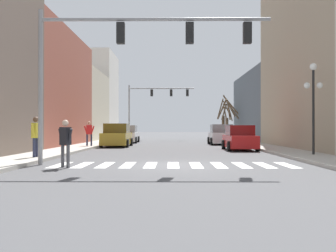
{
  "coord_description": "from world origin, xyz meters",
  "views": [
    {
      "loc": [
        -0.07,
        -15.43,
        1.48
      ],
      "look_at": [
        -0.42,
        24.0,
        1.65
      ],
      "focal_mm": 42.0,
      "sensor_mm": 36.0,
      "label": 1
    }
  ],
  "objects_px": {
    "traffic_signal_near": "(128,47)",
    "car_parked_left_far": "(117,136)",
    "car_parked_left_near": "(128,135)",
    "car_parked_left_mid": "(221,135)",
    "pedestrian_on_left_sidewalk": "(36,133)",
    "traffic_signal_far": "(153,99)",
    "street_lamp_right_corner": "(313,90)",
    "street_tree_right_mid": "(227,118)",
    "street_tree_right_far": "(225,118)",
    "pedestrian_crossing_street": "(89,131)",
    "car_parked_right_far": "(240,139)",
    "pedestrian_near_right_corner": "(65,139)"
  },
  "relations": [
    {
      "from": "car_parked_left_far",
      "to": "traffic_signal_near",
      "type": "bearing_deg",
      "value": -170.39
    },
    {
      "from": "traffic_signal_far",
      "to": "pedestrian_on_left_sidewalk",
      "type": "xyz_separation_m",
      "value": [
        -3.88,
        -30.65,
        -3.82
      ]
    },
    {
      "from": "car_parked_left_mid",
      "to": "car_parked_right_far",
      "type": "xyz_separation_m",
      "value": [
        0.1,
        -8.83,
        -0.06
      ]
    },
    {
      "from": "car_parked_right_far",
      "to": "pedestrian_crossing_street",
      "type": "relative_size",
      "value": 2.39
    },
    {
      "from": "car_parked_left_mid",
      "to": "street_tree_right_far",
      "type": "distance_m",
      "value": 13.38
    },
    {
      "from": "pedestrian_on_left_sidewalk",
      "to": "traffic_signal_far",
      "type": "bearing_deg",
      "value": -2.39
    },
    {
      "from": "pedestrian_on_left_sidewalk",
      "to": "street_tree_right_mid",
      "type": "bearing_deg",
      "value": -19.46
    },
    {
      "from": "car_parked_left_mid",
      "to": "pedestrian_crossing_street",
      "type": "relative_size",
      "value": 2.32
    },
    {
      "from": "traffic_signal_far",
      "to": "pedestrian_on_left_sidewalk",
      "type": "height_order",
      "value": "traffic_signal_far"
    },
    {
      "from": "traffic_signal_far",
      "to": "street_lamp_right_corner",
      "type": "height_order",
      "value": "traffic_signal_far"
    },
    {
      "from": "pedestrian_crossing_street",
      "to": "street_tree_right_mid",
      "type": "xyz_separation_m",
      "value": [
        12.52,
        16.88,
        1.35
      ]
    },
    {
      "from": "car_parked_left_mid",
      "to": "street_tree_right_mid",
      "type": "height_order",
      "value": "street_tree_right_mid"
    },
    {
      "from": "traffic_signal_far",
      "to": "pedestrian_crossing_street",
      "type": "height_order",
      "value": "traffic_signal_far"
    },
    {
      "from": "traffic_signal_near",
      "to": "street_lamp_right_corner",
      "type": "relative_size",
      "value": 2.03
    },
    {
      "from": "car_parked_left_far",
      "to": "pedestrian_near_right_corner",
      "type": "xyz_separation_m",
      "value": [
        0.33,
        -16.19,
        0.21
      ]
    },
    {
      "from": "car_parked_left_far",
      "to": "street_tree_right_far",
      "type": "distance_m",
      "value": 20.36
    },
    {
      "from": "car_parked_left_far",
      "to": "pedestrian_on_left_sidewalk",
      "type": "distance_m",
      "value": 13.16
    },
    {
      "from": "car_parked_left_near",
      "to": "traffic_signal_far",
      "type": "bearing_deg",
      "value": -11.55
    },
    {
      "from": "car_parked_left_mid",
      "to": "car_parked_right_far",
      "type": "height_order",
      "value": "car_parked_left_mid"
    },
    {
      "from": "traffic_signal_far",
      "to": "street_tree_right_far",
      "type": "relative_size",
      "value": 1.5
    },
    {
      "from": "car_parked_left_near",
      "to": "car_parked_left_mid",
      "type": "relative_size",
      "value": 1.13
    },
    {
      "from": "traffic_signal_near",
      "to": "car_parked_left_far",
      "type": "bearing_deg",
      "value": 99.61
    },
    {
      "from": "car_parked_left_near",
      "to": "car_parked_left_far",
      "type": "bearing_deg",
      "value": -179.73
    },
    {
      "from": "car_parked_left_near",
      "to": "pedestrian_on_left_sidewalk",
      "type": "xyz_separation_m",
      "value": [
        -1.85,
        -20.72,
        0.43
      ]
    },
    {
      "from": "traffic_signal_near",
      "to": "pedestrian_on_left_sidewalk",
      "type": "height_order",
      "value": "traffic_signal_near"
    },
    {
      "from": "car_parked_left_mid",
      "to": "pedestrian_crossing_street",
      "type": "xyz_separation_m",
      "value": [
        -10.48,
        -5.97,
        0.39
      ]
    },
    {
      "from": "traffic_signal_near",
      "to": "car_parked_right_far",
      "type": "bearing_deg",
      "value": 59.04
    },
    {
      "from": "traffic_signal_near",
      "to": "car_parked_left_far",
      "type": "height_order",
      "value": "traffic_signal_near"
    },
    {
      "from": "street_tree_right_mid",
      "to": "traffic_signal_far",
      "type": "bearing_deg",
      "value": 163.02
    },
    {
      "from": "car_parked_right_far",
      "to": "pedestrian_near_right_corner",
      "type": "distance_m",
      "value": 14.21
    },
    {
      "from": "pedestrian_on_left_sidewalk",
      "to": "street_tree_right_far",
      "type": "xyz_separation_m",
      "value": [
        12.75,
        30.15,
        1.45
      ]
    },
    {
      "from": "street_lamp_right_corner",
      "to": "traffic_signal_near",
      "type": "bearing_deg",
      "value": -155.41
    },
    {
      "from": "pedestrian_on_left_sidewalk",
      "to": "street_tree_right_mid",
      "type": "xyz_separation_m",
      "value": [
        12.63,
        27.98,
        1.33
      ]
    },
    {
      "from": "traffic_signal_far",
      "to": "car_parked_left_near",
      "type": "relative_size",
      "value": 1.71
    },
    {
      "from": "pedestrian_on_left_sidewalk",
      "to": "street_lamp_right_corner",
      "type": "bearing_deg",
      "value": -77.06
    },
    {
      "from": "traffic_signal_near",
      "to": "car_parked_left_mid",
      "type": "xyz_separation_m",
      "value": [
        6.13,
        19.21,
        -3.88
      ]
    },
    {
      "from": "street_tree_right_far",
      "to": "car_parked_left_far",
      "type": "bearing_deg",
      "value": -122.38
    },
    {
      "from": "pedestrian_crossing_street",
      "to": "pedestrian_near_right_corner",
      "type": "height_order",
      "value": "pedestrian_crossing_street"
    },
    {
      "from": "car_parked_left_mid",
      "to": "car_parked_right_far",
      "type": "relative_size",
      "value": 0.97
    },
    {
      "from": "traffic_signal_far",
      "to": "car_parked_right_far",
      "type": "bearing_deg",
      "value": -73.11
    },
    {
      "from": "car_parked_left_far",
      "to": "pedestrian_crossing_street",
      "type": "distance_m",
      "value": 2.65
    },
    {
      "from": "traffic_signal_far",
      "to": "pedestrian_on_left_sidewalk",
      "type": "distance_m",
      "value": 31.13
    },
    {
      "from": "street_lamp_right_corner",
      "to": "pedestrian_crossing_street",
      "type": "distance_m",
      "value": 16.2
    },
    {
      "from": "traffic_signal_far",
      "to": "street_lamp_right_corner",
      "type": "distance_m",
      "value": 30.29
    },
    {
      "from": "car_parked_left_near",
      "to": "car_parked_left_mid",
      "type": "distance_m",
      "value": 9.47
    },
    {
      "from": "traffic_signal_far",
      "to": "street_tree_right_far",
      "type": "bearing_deg",
      "value": -3.25
    },
    {
      "from": "car_parked_left_far",
      "to": "car_parked_left_mid",
      "type": "height_order",
      "value": "car_parked_left_far"
    },
    {
      "from": "street_tree_right_far",
      "to": "pedestrian_crossing_street",
      "type": "bearing_deg",
      "value": -123.57
    },
    {
      "from": "street_tree_right_mid",
      "to": "street_tree_right_far",
      "type": "bearing_deg",
      "value": 86.83
    },
    {
      "from": "traffic_signal_far",
      "to": "car_parked_left_mid",
      "type": "xyz_separation_m",
      "value": [
        6.71,
        -13.58,
        -4.23
      ]
    }
  ]
}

